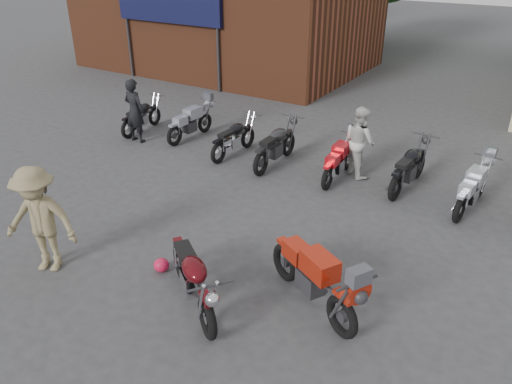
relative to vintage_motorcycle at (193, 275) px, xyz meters
The scene contains 15 objects.
ground 0.95m from the vintage_motorcycle, 119.87° to the left, with size 90.00×90.00×0.00m, color #353638.
brick_building 17.42m from the vintage_motorcycle, 122.62° to the left, with size 12.00×8.00×4.00m, color brown.
vintage_motorcycle is the anchor object (origin of this frame).
sportbike 1.91m from the vintage_motorcycle, 31.96° to the left, with size 2.19×0.72×1.27m, color #AA200E, non-canonical shape.
helmet 1.29m from the vintage_motorcycle, 158.04° to the left, with size 0.28×0.28×0.26m, color red.
person_dark 7.82m from the vintage_motorcycle, 140.50° to the left, with size 0.67×0.44×1.85m, color black.
person_light 6.21m from the vintage_motorcycle, 86.99° to the left, with size 0.86×0.67×1.77m, color beige.
person_tan 2.97m from the vintage_motorcycle, 169.14° to the right, with size 1.29×0.74×2.00m, color olive.
row_bike_0 8.64m from the vintage_motorcycle, 138.79° to the left, with size 1.83×0.60×1.06m, color black, non-canonical shape.
row_bike_1 7.69m from the vintage_motorcycle, 128.88° to the left, with size 1.89×0.62×1.09m, color #9597A3, non-canonical shape.
row_bike_2 6.39m from the vintage_motorcycle, 118.28° to the left, with size 1.88×0.62×1.09m, color black, non-canonical shape.
row_bike_3 5.90m from the vintage_motorcycle, 107.00° to the left, with size 2.08×0.69×1.20m, color black, non-canonical shape.
row_bike_4 5.70m from the vintage_motorcycle, 89.87° to the left, with size 1.84×0.61×1.06m, color red, non-canonical shape.
row_bike_5 6.32m from the vintage_motorcycle, 75.01° to the left, with size 2.07×0.68×1.20m, color black, non-canonical shape.
row_bike_6 6.57m from the vintage_motorcycle, 61.70° to the left, with size 1.91×0.63×1.11m, color #979DA5, non-canonical shape.
Camera 1 is at (4.59, -5.53, 5.37)m, focal length 35.00 mm.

